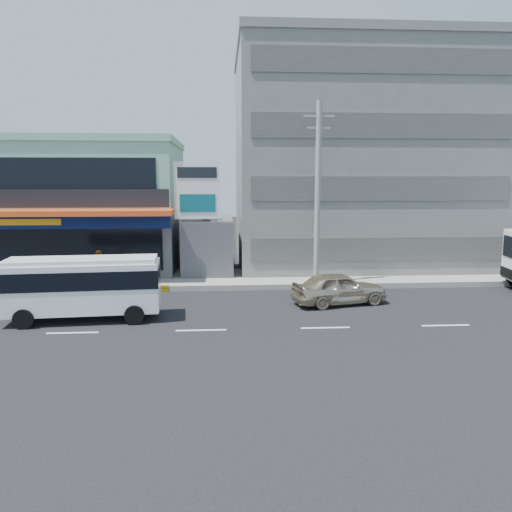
{
  "coord_description": "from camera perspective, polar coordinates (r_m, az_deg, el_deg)",
  "views": [
    {
      "loc": [
        0.91,
        -19.21,
        5.97
      ],
      "look_at": [
        2.52,
        4.94,
        2.2
      ],
      "focal_mm": 35.0,
      "sensor_mm": 36.0,
      "label": 1
    }
  ],
  "objects": [
    {
      "name": "utility_pole_near",
      "position": [
        27.11,
        7.06,
        7.05
      ],
      "size": [
        1.6,
        0.3,
        10.0
      ],
      "color": "#999993",
      "rests_on": "ground"
    },
    {
      "name": "motorcycle_rider",
      "position": [
        26.63,
        -17.27,
        -2.78
      ],
      "size": [
        1.86,
        0.67,
        2.38
      ],
      "color": "#580C10",
      "rests_on": "ground"
    },
    {
      "name": "shop_building",
      "position": [
        34.39,
        -18.9,
        5.09
      ],
      "size": [
        12.4,
        11.7,
        8.0
      ],
      "color": "#4B4B51",
      "rests_on": "ground"
    },
    {
      "name": "billboard",
      "position": [
        28.47,
        -6.7,
        6.69
      ],
      "size": [
        2.6,
        0.18,
        6.9
      ],
      "color": "gray",
      "rests_on": "ground"
    },
    {
      "name": "concrete_building",
      "position": [
        35.42,
        11.24,
        10.35
      ],
      "size": [
        16.0,
        12.0,
        14.0
      ],
      "primitive_type": "cube",
      "color": "gray",
      "rests_on": "ground"
    },
    {
      "name": "satellite_dish",
      "position": [
        30.32,
        -5.54,
        4.28
      ],
      "size": [
        1.5,
        1.5,
        0.15
      ],
      "primitive_type": "cylinder",
      "color": "slate",
      "rests_on": "gap_structure"
    },
    {
      "name": "gap_structure",
      "position": [
        31.51,
        -5.44,
        1.11
      ],
      "size": [
        3.0,
        6.0,
        3.5
      ],
      "primitive_type": "cube",
      "color": "#4B4B51",
      "rests_on": "ground"
    },
    {
      "name": "minibus",
      "position": [
        22.3,
        -19.16,
        -2.97
      ],
      "size": [
        6.5,
        2.62,
        2.67
      ],
      "color": "white",
      "rests_on": "ground"
    },
    {
      "name": "sedan",
      "position": [
        24.24,
        9.48,
        -3.65
      ],
      "size": [
        4.83,
        2.82,
        1.55
      ],
      "primitive_type": "imported",
      "rotation": [
        0.0,
        0.0,
        1.8
      ],
      "color": "beige",
      "rests_on": "ground"
    },
    {
      "name": "ground",
      "position": [
        20.14,
        -6.3,
        -8.45
      ],
      "size": [
        120.0,
        120.0,
        0.0
      ],
      "primitive_type": "plane",
      "color": "black",
      "rests_on": "ground"
    },
    {
      "name": "sidewalk",
      "position": [
        29.58,
        4.21,
        -2.52
      ],
      "size": [
        70.0,
        5.0,
        0.3
      ],
      "primitive_type": "cube",
      "color": "gray",
      "rests_on": "ground"
    }
  ]
}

